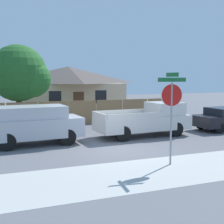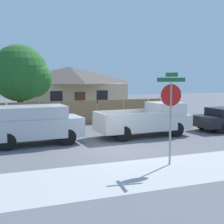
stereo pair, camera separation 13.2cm
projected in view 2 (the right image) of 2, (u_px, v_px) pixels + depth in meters
ground_plane at (117, 149)px, 14.02m from camera, size 80.00×80.00×0.00m
sidewalk_strip at (156, 171)px, 10.68m from camera, size 36.00×3.20×0.01m
wooden_fence at (83, 112)px, 21.54m from camera, size 14.21×0.12×1.72m
house at (70, 88)px, 29.30m from camera, size 9.46×7.77×4.21m
oak_tree at (22, 75)px, 20.76m from camera, size 3.98×3.79×5.38m
red_suv at (34, 123)px, 14.91m from camera, size 4.49×2.15×1.86m
orange_pickup at (147, 120)px, 17.08m from camera, size 5.24×2.18×1.82m
stop_sign at (171, 102)px, 11.28m from camera, size 1.09×0.98×3.38m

